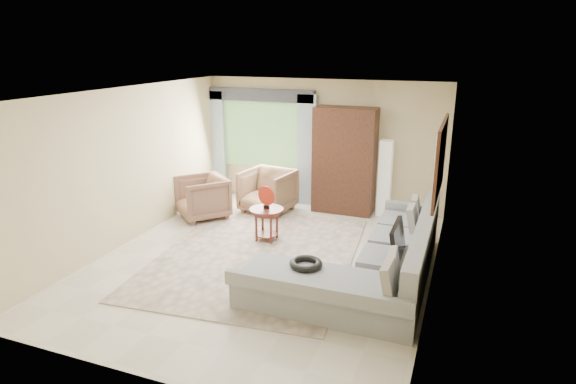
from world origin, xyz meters
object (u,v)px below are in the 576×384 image
at_px(sectional_sofa, 377,266).
at_px(tv_screen, 398,241).
at_px(armchair_left, 202,197).
at_px(potted_plant, 222,188).
at_px(armoire, 345,161).
at_px(floor_lamp, 385,178).
at_px(armchair_right, 268,191).
at_px(coffee_table, 267,224).

bearing_deg(sectional_sofa, tv_screen, -9.65).
relative_size(sectional_sofa, armchair_left, 3.85).
distance_m(sectional_sofa, potted_plant, 4.79).
xyz_separation_m(armoire, floor_lamp, (0.80, 0.06, -0.30)).
distance_m(sectional_sofa, armchair_right, 3.53).
bearing_deg(armchair_right, armchair_left, -134.86).
distance_m(armchair_right, potted_plant, 1.34).
relative_size(tv_screen, armchair_left, 0.82).
height_order(coffee_table, floor_lamp, floor_lamp).
distance_m(coffee_table, armchair_left, 1.75).
relative_size(sectional_sofa, armoire, 1.65).
relative_size(potted_plant, floor_lamp, 0.33).
bearing_deg(floor_lamp, potted_plant, -176.60).
bearing_deg(armchair_left, floor_lamp, 63.84).
bearing_deg(potted_plant, floor_lamp, 3.40).
bearing_deg(potted_plant, armoire, 3.13).
height_order(sectional_sofa, armchair_right, sectional_sofa).
bearing_deg(sectional_sofa, armoire, 113.06).
bearing_deg(floor_lamp, armchair_left, -156.72).
bearing_deg(armoire, coffee_table, -113.07).
bearing_deg(sectional_sofa, armchair_left, 157.28).
distance_m(sectional_sofa, coffee_table, 2.27).
bearing_deg(floor_lamp, armoire, -175.71).
relative_size(coffee_table, potted_plant, 1.16).
distance_m(armchair_left, armoire, 2.89).
height_order(sectional_sofa, armchair_left, sectional_sofa).
height_order(potted_plant, floor_lamp, floor_lamp).
distance_m(tv_screen, potted_plant, 5.05).
height_order(armchair_left, armoire, armoire).
xyz_separation_m(tv_screen, potted_plant, (-4.18, 2.80, -0.47)).
bearing_deg(armoire, armchair_right, -158.10).
xyz_separation_m(sectional_sofa, tv_screen, (0.27, -0.05, 0.44)).
relative_size(sectional_sofa, floor_lamp, 2.31).
relative_size(armchair_left, floor_lamp, 0.60).
bearing_deg(sectional_sofa, armchair_right, 138.77).
distance_m(coffee_table, floor_lamp, 2.65).
bearing_deg(armchair_right, coffee_table, -58.89).
bearing_deg(sectional_sofa, potted_plant, 144.92).
distance_m(armchair_left, armchair_right, 1.30).
distance_m(armchair_left, floor_lamp, 3.58).
relative_size(coffee_table, floor_lamp, 0.39).
distance_m(potted_plant, armoire, 2.80).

